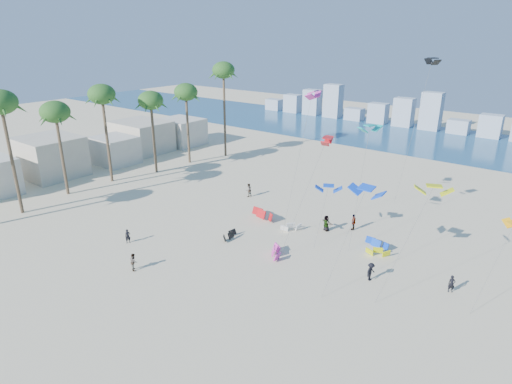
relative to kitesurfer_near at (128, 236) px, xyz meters
The scene contains 10 objects.
ground 7.57m from the kitesurfer_near, 42.15° to the right, with size 220.00×220.00×0.00m, color beige.
ocean 67.18m from the kitesurfer_near, 85.23° to the left, with size 220.00×220.00×0.00m, color navy.
kitesurfer_near is the anchor object (origin of this frame).
kitesurfer_mid 5.87m from the kitesurfer_near, 31.06° to the right, with size 0.81×0.63×1.67m, color gray.
kitesurfers_far 21.25m from the kitesurfer_near, 44.26° to the left, with size 28.80×10.69×1.88m.
grounded_kites 17.63m from the kitesurfer_near, 42.79° to the left, with size 17.79×10.08×1.09m.
flying_kites 29.09m from the kitesurfer_near, 34.40° to the left, with size 27.64×29.65×18.52m.
palm_row 23.31m from the kitesurfer_near, 147.03° to the left, with size 7.81×44.80×16.33m.
beachfront_buildings 32.28m from the kitesurfer_near, 150.72° to the left, with size 11.50×43.00×6.00m.
distant_skyline 77.11m from the kitesurfer_near, 86.73° to the left, with size 85.00×3.00×8.40m.
Camera 1 is at (30.29, -18.86, 20.97)m, focal length 30.31 mm.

